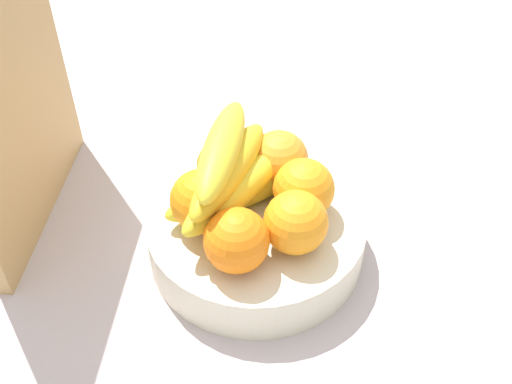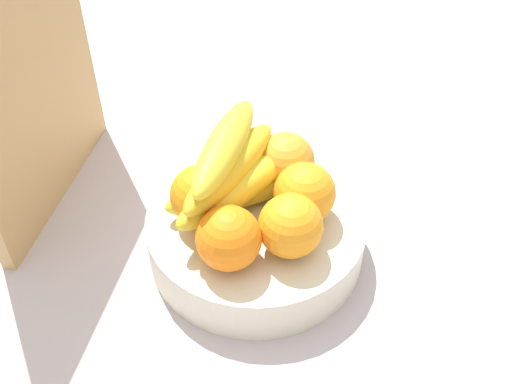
# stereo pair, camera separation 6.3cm
# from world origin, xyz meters

# --- Properties ---
(ground_plane) EXTENTS (1.80, 1.40, 0.03)m
(ground_plane) POSITION_xyz_m (0.00, 0.00, -0.01)
(ground_plane) COLOR #B7AAB0
(fruit_bowl) EXTENTS (0.26, 0.26, 0.06)m
(fruit_bowl) POSITION_xyz_m (0.01, -0.02, 0.03)
(fruit_bowl) COLOR beige
(fruit_bowl) RESTS_ON ground_plane
(orange_front_left) EXTENTS (0.07, 0.07, 0.07)m
(orange_front_left) POSITION_xyz_m (0.02, -0.07, 0.09)
(orange_front_left) COLOR orange
(orange_front_left) RESTS_ON fruit_bowl
(orange_front_right) EXTENTS (0.07, 0.07, 0.07)m
(orange_front_right) POSITION_xyz_m (0.07, -0.04, 0.09)
(orange_front_right) COLOR orange
(orange_front_right) RESTS_ON fruit_bowl
(orange_center) EXTENTS (0.07, 0.07, 0.07)m
(orange_center) POSITION_xyz_m (0.06, 0.02, 0.09)
(orange_center) COLOR orange
(orange_center) RESTS_ON fruit_bowl
(orange_back_left) EXTENTS (0.07, 0.07, 0.07)m
(orange_back_left) POSITION_xyz_m (0.00, 0.04, 0.09)
(orange_back_left) COLOR orange
(orange_back_left) RESTS_ON fruit_bowl
(orange_back_right) EXTENTS (0.07, 0.07, 0.07)m
(orange_back_right) POSITION_xyz_m (-0.06, -0.00, 0.09)
(orange_back_right) COLOR orange
(orange_back_right) RESTS_ON fruit_bowl
(orange_top_stack) EXTENTS (0.07, 0.07, 0.07)m
(orange_top_stack) POSITION_xyz_m (-0.03, -0.06, 0.09)
(orange_top_stack) COLOR orange
(orange_top_stack) RESTS_ON fruit_bowl
(banana_bunch) EXTENTS (0.19, 0.17, 0.11)m
(banana_bunch) POSITION_xyz_m (0.02, 0.01, 0.11)
(banana_bunch) COLOR yellow
(banana_bunch) RESTS_ON fruit_bowl
(cutting_board) EXTENTS (0.28, 0.03, 0.36)m
(cutting_board) POSITION_xyz_m (0.07, 0.26, 0.18)
(cutting_board) COLOR tan
(cutting_board) RESTS_ON ground_plane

